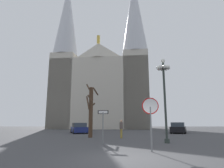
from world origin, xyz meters
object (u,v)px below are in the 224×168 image
stop_sign (150,113)px  parked_car_near_black (178,128)px  one_way_arrow_sign (103,123)px  parked_car_far_navy (79,128)px  cathedral (101,79)px  street_lamp (164,85)px  pedestrian_walking (121,127)px  bare_tree (91,110)px

stop_sign → parked_car_near_black: 18.16m
one_way_arrow_sign → parked_car_far_navy: one_way_arrow_sign is taller
cathedral → stop_sign: size_ratio=13.70×
parked_car_far_navy → street_lamp: bearing=-55.9°
cathedral → pedestrian_walking: cathedral is taller
street_lamp → pedestrian_walking: street_lamp is taller
bare_tree → pedestrian_walking: bearing=-15.7°
bare_tree → parked_car_far_navy: bearing=108.0°
stop_sign → parked_car_near_black: size_ratio=0.59×
cathedral → street_lamp: (6.93, -31.06, -7.47)m
one_way_arrow_sign → bare_tree: size_ratio=0.42×
stop_sign → bare_tree: bare_tree is taller
stop_sign → street_lamp: (1.83, 4.14, 2.25)m
bare_tree → pedestrian_walking: bare_tree is taller
cathedral → parked_car_far_navy: bearing=-94.7°
street_lamp → pedestrian_walking: (-3.07, 4.16, -3.15)m
stop_sign → parked_car_far_navy: bearing=111.7°
parked_car_near_black → pedestrian_walking: (-7.91, -8.55, 0.34)m
one_way_arrow_sign → street_lamp: 5.40m
street_lamp → cathedral: bearing=102.6°
cathedral → one_way_arrow_sign: cathedral is taller
parked_car_far_navy → pedestrian_walking: size_ratio=2.69×
bare_tree → parked_car_far_navy: 8.12m
bare_tree → pedestrian_walking: 3.44m
one_way_arrow_sign → parked_car_far_navy: size_ratio=0.49×
stop_sign → parked_car_near_black: stop_sign is taller
parked_car_near_black → parked_car_far_navy: (-13.30, -0.22, -0.02)m
cathedral → parked_car_far_navy: size_ratio=8.22×
one_way_arrow_sign → pedestrian_walking: (1.35, 5.62, -0.41)m
cathedral → pedestrian_walking: (3.87, -26.91, -10.61)m
street_lamp → bare_tree: size_ratio=1.18×
cathedral → parked_car_near_black: 24.41m
bare_tree → pedestrian_walking: (2.94, -0.83, -1.58)m
bare_tree → stop_sign: bearing=-65.4°
stop_sign → parked_car_far_navy: size_ratio=0.60×
cathedral → pedestrian_walking: size_ratio=22.13×
one_way_arrow_sign → bare_tree: (-1.59, 6.45, 1.17)m
street_lamp → parked_car_near_black: (4.84, 12.70, -3.48)m
parked_car_near_black → pedestrian_walking: pedestrian_walking is taller
street_lamp → pedestrian_walking: 6.05m
one_way_arrow_sign → pedestrian_walking: size_ratio=1.32×
one_way_arrow_sign → parked_car_far_navy: bearing=106.1°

